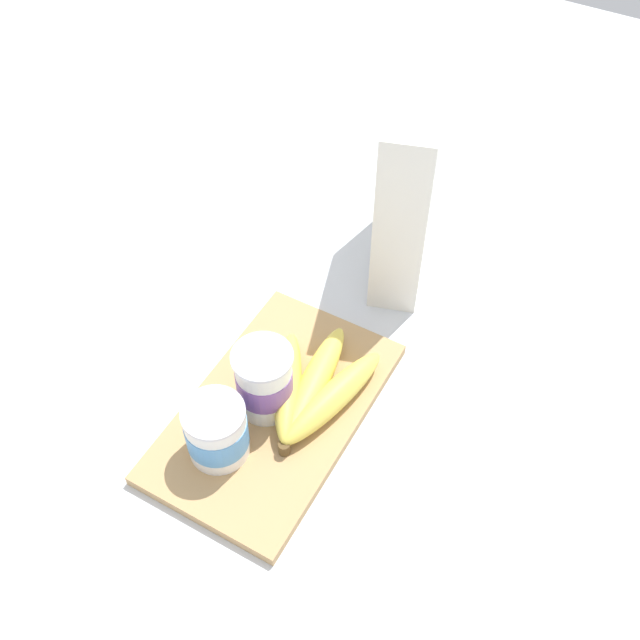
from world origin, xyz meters
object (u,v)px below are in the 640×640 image
(yogurt_cup_front, at_px, (217,431))
(cereal_box, at_px, (409,184))
(cutting_board, at_px, (275,411))
(banana_bunch, at_px, (312,389))
(yogurt_cup_back, at_px, (264,382))

(yogurt_cup_front, bearing_deg, cereal_box, -6.12)
(cutting_board, height_order, banana_bunch, banana_bunch)
(cereal_box, bearing_deg, yogurt_cup_back, 157.17)
(cereal_box, xyz_separation_m, banana_bunch, (-0.29, -0.02, -0.11))
(yogurt_cup_front, bearing_deg, banana_bunch, -26.88)
(yogurt_cup_front, height_order, yogurt_cup_back, yogurt_cup_back)
(cutting_board, xyz_separation_m, yogurt_cup_front, (-0.08, 0.03, 0.05))
(cutting_board, bearing_deg, banana_bunch, -42.79)
(yogurt_cup_back, bearing_deg, yogurt_cup_front, 169.92)
(cutting_board, bearing_deg, cereal_box, -3.09)
(yogurt_cup_front, xyz_separation_m, banana_bunch, (0.12, -0.06, -0.02))
(cutting_board, relative_size, yogurt_cup_back, 3.40)
(yogurt_cup_back, bearing_deg, cutting_board, -84.35)
(yogurt_cup_front, relative_size, banana_bunch, 0.41)
(cereal_box, bearing_deg, banana_bunch, 165.40)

